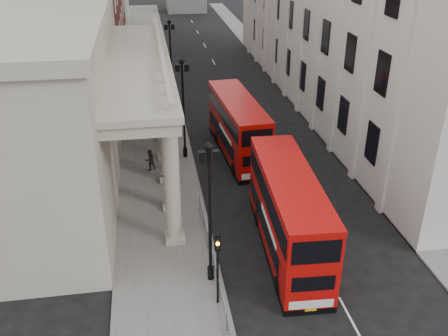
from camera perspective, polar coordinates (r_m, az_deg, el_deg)
The scene contains 15 objects.
ground at distance 25.81m, azimuth 1.12°, elevation -18.14°, with size 260.00×260.00×0.00m, color black.
sidewalk_west at distance 51.26m, azimuth -8.12°, elevation 5.87°, with size 6.00×140.00×0.12m, color slate.
sidewalk_east at distance 53.95m, azimuth 9.77°, elevation 6.83°, with size 3.00×140.00×0.12m, color slate.
kerb at distance 51.36m, azimuth -4.82°, elevation 6.10°, with size 0.20×140.00×0.14m, color slate.
portico_building at distance 38.62m, azimuth -19.38°, elevation 6.88°, with size 9.00×28.00×12.00m, color #A8A28D.
lamp_post_south at distance 25.81m, azimuth -1.65°, elevation -4.25°, with size 1.05×0.44×8.32m.
lamp_post_mid at distance 40.29m, azimuth -4.68°, elevation 7.50°, with size 1.05×0.44×8.32m.
lamp_post_north at distance 55.61m, azimuth -6.12°, elevation 12.91°, with size 1.05×0.44×8.32m.
traffic_light at distance 25.18m, azimuth -0.75°, elevation -10.10°, with size 0.28×0.33×4.30m.
crowd_barriers at distance 26.92m, azimuth -0.47°, elevation -13.90°, with size 0.50×18.75×1.10m.
bus_near at distance 29.80m, azimuth 7.36°, elevation -4.98°, with size 3.40×11.76×5.02m.
bus_far at distance 41.83m, azimuth 1.60°, elevation 4.83°, with size 3.45×11.37×4.84m.
pedestrian_a at distance 39.71m, azimuth -6.72°, elevation 0.90°, with size 0.61×0.40×1.68m, color black.
pedestrian_b at distance 39.87m, azimuth -8.49°, elevation 0.94°, with size 0.84×0.66×1.73m, color #2A2522.
pedestrian_c at distance 44.88m, azimuth -6.78°, elevation 3.99°, with size 0.77×0.50×1.57m, color black.
Camera 1 is at (-3.34, -17.91, 18.29)m, focal length 40.00 mm.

